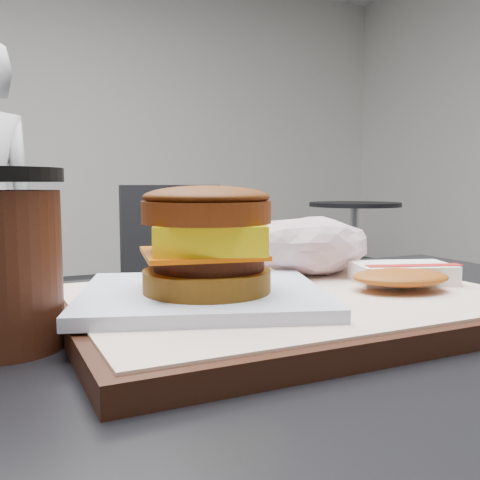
% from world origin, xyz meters
% --- Properties ---
extents(serving_tray, '(0.38, 0.28, 0.02)m').
position_xyz_m(serving_tray, '(0.00, 0.04, 0.78)').
color(serving_tray, black).
rests_on(serving_tray, customer_table).
extents(breakfast_sandwich, '(0.23, 0.22, 0.09)m').
position_xyz_m(breakfast_sandwich, '(-0.08, 0.04, 0.83)').
color(breakfast_sandwich, white).
rests_on(breakfast_sandwich, serving_tray).
extents(hash_brown, '(0.13, 0.11, 0.02)m').
position_xyz_m(hash_brown, '(0.11, 0.03, 0.80)').
color(hash_brown, white).
rests_on(hash_brown, serving_tray).
extents(crumpled_wrapper, '(0.13, 0.11, 0.06)m').
position_xyz_m(crumpled_wrapper, '(0.07, 0.12, 0.82)').
color(crumpled_wrapper, white).
rests_on(crumpled_wrapper, serving_tray).
extents(coffee_cup, '(0.08, 0.08, 0.12)m').
position_xyz_m(coffee_cup, '(-0.22, 0.05, 0.83)').
color(coffee_cup, '#3A180E').
rests_on(coffee_cup, customer_table).
extents(neighbor_chair, '(0.60, 0.43, 0.88)m').
position_xyz_m(neighbor_chair, '(0.29, 1.62, 0.51)').
color(neighbor_chair, '#9C9CA1').
rests_on(neighbor_chair, ground).
extents(bg_table_near, '(0.66, 0.66, 0.75)m').
position_xyz_m(bg_table_near, '(2.20, 2.80, 0.56)').
color(bg_table_near, black).
rests_on(bg_table_near, ground).
extents(bg_table_far, '(0.66, 0.66, 0.75)m').
position_xyz_m(bg_table_far, '(1.80, 4.50, 0.56)').
color(bg_table_far, black).
rests_on(bg_table_far, ground).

